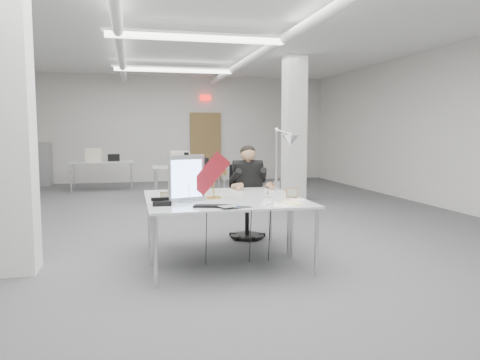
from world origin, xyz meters
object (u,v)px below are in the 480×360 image
object	(u,v)px
bankers_lamp	(214,183)
desk_phone	(162,203)
laptop	(238,207)
beige_monitor	(190,180)
seated_person	(248,176)
desk_main	(231,204)
monitor	(187,178)
office_chair	(247,205)
architect_lamp	(282,160)

from	to	relation	value
bankers_lamp	desk_phone	bearing A→B (deg)	-169.85
laptop	beige_monitor	world-z (taller)	beige_monitor
seated_person	desk_phone	world-z (taller)	seated_person
desk_main	monitor	size ratio (longest dim) A/B	3.46
desk_phone	beige_monitor	size ratio (longest dim) A/B	0.59
bankers_lamp	office_chair	bearing A→B (deg)	36.96
office_chair	beige_monitor	distance (m)	1.10
laptop	seated_person	bearing A→B (deg)	52.28
laptop	bankers_lamp	distance (m)	0.80
monitor	bankers_lamp	size ratio (longest dim) A/B	1.41
laptop	desk_phone	size ratio (longest dim) A/B	1.79
architect_lamp	desk_main	bearing A→B (deg)	-120.72
office_chair	bankers_lamp	distance (m)	1.36
seated_person	architect_lamp	size ratio (longest dim) A/B	1.16
seated_person	monitor	xyz separation A→B (m)	(-1.01, -1.22, 0.12)
office_chair	desk_phone	world-z (taller)	office_chair
laptop	architect_lamp	distance (m)	1.45
monitor	architect_lamp	bearing A→B (deg)	4.94
office_chair	bankers_lamp	bearing A→B (deg)	-120.94
seated_person	desk_main	bearing A→B (deg)	-109.86
desk_phone	architect_lamp	bearing A→B (deg)	27.13
office_chair	bankers_lamp	world-z (taller)	bankers_lamp
architect_lamp	laptop	bearing A→B (deg)	-109.96
beige_monitor	seated_person	bearing A→B (deg)	35.75
office_chair	monitor	distance (m)	1.71
office_chair	bankers_lamp	xyz separation A→B (m)	(-0.67, -1.09, 0.46)
office_chair	beige_monitor	xyz separation A→B (m)	(-0.88, -0.49, 0.44)
desk_phone	beige_monitor	distance (m)	1.07
laptop	beige_monitor	size ratio (longest dim) A/B	1.05
laptop	desk_phone	distance (m)	0.84
monitor	beige_monitor	bearing A→B (deg)	62.81
desk_main	desk_phone	distance (m)	0.75
monitor	architect_lamp	xyz separation A→B (m)	(1.29, 0.53, 0.15)
laptop	monitor	bearing A→B (deg)	107.05
laptop	architect_lamp	xyz separation A→B (m)	(0.83, 1.12, 0.40)
office_chair	beige_monitor	world-z (taller)	beige_monitor
office_chair	desk_phone	size ratio (longest dim) A/B	4.86
desk_phone	architect_lamp	size ratio (longest dim) A/B	0.24
laptop	architect_lamp	bearing A→B (deg)	32.66
monitor	laptop	distance (m)	0.78
laptop	beige_monitor	distance (m)	1.42
laptop	beige_monitor	xyz separation A→B (m)	(-0.32, 1.37, 0.15)
monitor	architect_lamp	distance (m)	1.40
desk_main	bankers_lamp	size ratio (longest dim) A/B	4.89
bankers_lamp	desk_phone	distance (m)	0.75
monitor	laptop	world-z (taller)	monitor
desk_phone	laptop	bearing A→B (deg)	-25.68
laptop	bankers_lamp	size ratio (longest dim) A/B	0.95
desk_phone	beige_monitor	world-z (taller)	beige_monitor
desk_main	laptop	bearing A→B (deg)	-90.38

